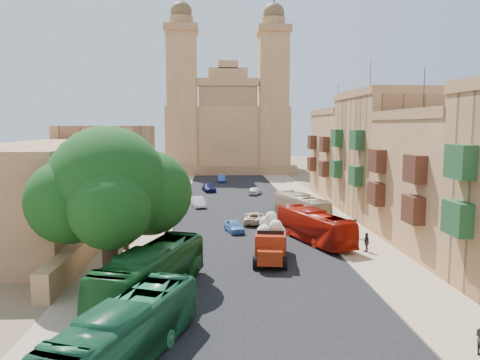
{
  "coord_description": "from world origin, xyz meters",
  "views": [
    {
      "loc": [
        -2.75,
        -25.57,
        10.01
      ],
      "look_at": [
        0.0,
        26.0,
        4.0
      ],
      "focal_mm": 35.0,
      "sensor_mm": 36.0,
      "label": 1
    }
  ],
  "objects": [
    {
      "name": "pedestrian_c",
      "position": [
        9.23,
        10.19,
        0.79
      ],
      "size": [
        0.44,
        0.95,
        1.58
      ],
      "primitive_type": "imported",
      "rotation": [
        0.0,
        0.0,
        4.78
      ],
      "color": "#373540",
      "rests_on": "ground"
    },
    {
      "name": "west_building_mid",
      "position": [
        -18.0,
        44.0,
        5.0
      ],
      "size": [
        10.0,
        22.0,
        10.0
      ],
      "primitive_type": "cube",
      "color": "#B27F51",
      "rests_on": "ground"
    },
    {
      "name": "car_white_b",
      "position": [
        3.04,
        41.7,
        0.57
      ],
      "size": [
        2.46,
        3.63,
        1.15
      ],
      "primitive_type": "imported",
      "rotation": [
        0.0,
        0.0,
        2.78
      ],
      "color": "silver",
      "rests_on": "ground"
    },
    {
      "name": "street_tree_d",
      "position": [
        -10.0,
        48.0,
        2.82
      ],
      "size": [
        2.75,
        2.75,
        4.23
      ],
      "color": "#35271A",
      "rests_on": "ground"
    },
    {
      "name": "red_truck",
      "position": [
        1.35,
        8.32,
        1.55
      ],
      "size": [
        3.12,
        6.28,
        3.53
      ],
      "color": "maroon",
      "rests_on": "ground"
    },
    {
      "name": "car_white_a",
      "position": [
        -4.84,
        31.67,
        0.63
      ],
      "size": [
        2.1,
        4.01,
        1.26
      ],
      "primitive_type": "imported",
      "rotation": [
        0.0,
        0.0,
        0.21
      ],
      "color": "white",
      "rests_on": "ground"
    },
    {
      "name": "car_blue_b",
      "position": [
        -1.61,
        57.52,
        0.64
      ],
      "size": [
        1.39,
        3.87,
        1.27
      ],
      "primitive_type": "imported",
      "rotation": [
        0.0,
        0.0,
        -0.01
      ],
      "color": "#3957B5",
      "rests_on": "ground"
    },
    {
      "name": "bus_red_east",
      "position": [
        5.75,
        13.66,
        1.38
      ],
      "size": [
        5.38,
        10.1,
        2.75
      ],
      "primitive_type": "imported",
      "rotation": [
        0.0,
        0.0,
        3.47
      ],
      "color": "#980F04",
      "rests_on": "ground"
    },
    {
      "name": "sidewalk_west",
      "position": [
        -9.5,
        30.0,
        0.01
      ],
      "size": [
        5.0,
        140.0,
        0.01
      ],
      "primitive_type": "cube",
      "color": "#9C8266",
      "rests_on": "ground"
    },
    {
      "name": "street_tree_b",
      "position": [
        -10.0,
        24.0,
        2.8
      ],
      "size": [
        2.73,
        2.73,
        4.2
      ],
      "color": "#35271A",
      "rests_on": "ground"
    },
    {
      "name": "car_cream",
      "position": [
        1.24,
        21.52,
        0.61
      ],
      "size": [
        2.55,
        4.62,
        1.22
      ],
      "primitive_type": "imported",
      "rotation": [
        0.0,
        0.0,
        3.02
      ],
      "color": "#D1B690",
      "rests_on": "ground"
    },
    {
      "name": "sidewalk_east",
      "position": [
        9.5,
        30.0,
        0.01
      ],
      "size": [
        5.0,
        140.0,
        0.01
      ],
      "primitive_type": "cube",
      "color": "#9C8266",
      "rests_on": "ground"
    },
    {
      "name": "west_building_low",
      "position": [
        -18.0,
        18.0,
        4.2
      ],
      "size": [
        10.0,
        28.0,
        8.4
      ],
      "primitive_type": "cube",
      "color": "#946840",
      "rests_on": "ground"
    },
    {
      "name": "street_tree_a",
      "position": [
        -10.0,
        12.0,
        2.91
      ],
      "size": [
        2.83,
        2.83,
        4.35
      ],
      "color": "#35271A",
      "rests_on": "ground"
    },
    {
      "name": "ficus_tree",
      "position": [
        -9.41,
        4.01,
        5.92
      ],
      "size": [
        10.02,
        9.22,
        10.02
      ],
      "color": "#35271A",
      "rests_on": "ground"
    },
    {
      "name": "kerb_west",
      "position": [
        -7.0,
        30.0,
        0.06
      ],
      "size": [
        0.25,
        140.0,
        0.12
      ],
      "primitive_type": "cube",
      "color": "#9C8266",
      "rests_on": "ground"
    },
    {
      "name": "street_tree_c",
      "position": [
        -10.0,
        36.0,
        3.61
      ],
      "size": [
        3.5,
        3.5,
        5.39
      ],
      "color": "#35271A",
      "rests_on": "ground"
    },
    {
      "name": "west_wall",
      "position": [
        -12.5,
        20.0,
        0.9
      ],
      "size": [
        1.0,
        40.0,
        1.8
      ],
      "primitive_type": "cube",
      "color": "#A7774B",
      "rests_on": "ground"
    },
    {
      "name": "bus_green_south",
      "position": [
        -6.5,
        -6.66,
        1.36
      ],
      "size": [
        5.58,
        9.97,
        2.73
      ],
      "primitive_type": "imported",
      "rotation": [
        0.0,
        0.0,
        -0.36
      ],
      "color": "#1A5C37",
      "rests_on": "ground"
    },
    {
      "name": "olive_pickup",
      "position": [
        6.5,
        20.87,
        0.93
      ],
      "size": [
        2.95,
        4.91,
        1.89
      ],
      "color": "#445C22",
      "rests_on": "ground"
    },
    {
      "name": "townhouse_b",
      "position": [
        15.95,
        11.0,
        5.66
      ],
      "size": [
        9.0,
        14.0,
        14.9
      ],
      "color": "#A7774B",
      "rests_on": "ground"
    },
    {
      "name": "kerb_east",
      "position": [
        7.0,
        30.0,
        0.06
      ],
      "size": [
        0.25,
        140.0,
        0.12
      ],
      "primitive_type": "cube",
      "color": "#9C8266",
      "rests_on": "ground"
    },
    {
      "name": "car_blue_a",
      "position": [
        -1.0,
        17.73,
        0.57
      ],
      "size": [
        2.13,
        3.6,
        1.15
      ],
      "primitive_type": "imported",
      "rotation": [
        0.0,
        0.0,
        0.24
      ],
      "color": "#5288CC",
      "rests_on": "ground"
    },
    {
      "name": "bus_cream_east",
      "position": [
        6.5,
        23.82,
        1.32
      ],
      "size": [
        4.88,
        9.74,
        2.65
      ],
      "primitive_type": "imported",
      "rotation": [
        0.0,
        0.0,
        3.43
      ],
      "color": "tan",
      "rests_on": "ground"
    },
    {
      "name": "car_dkblue",
      "position": [
        -3.72,
        45.19,
        0.6
      ],
      "size": [
        2.48,
        4.41,
        1.21
      ],
      "primitive_type": "imported",
      "rotation": [
        0.0,
        0.0,
        0.2
      ],
      "color": "#0D0F41",
      "rests_on": "ground"
    },
    {
      "name": "townhouse_d",
      "position": [
        15.95,
        39.0,
        6.16
      ],
      "size": [
        9.0,
        14.0,
        15.9
      ],
      "color": "#A7774B",
      "rests_on": "ground"
    },
    {
      "name": "ground",
      "position": [
        0.0,
        0.0,
        0.0
      ],
      "size": [
        260.0,
        260.0,
        0.0
      ],
      "primitive_type": "plane",
      "color": "brown"
    },
    {
      "name": "road_surface",
      "position": [
        0.0,
        30.0,
        0.01
      ],
      "size": [
        14.0,
        140.0,
        0.01
      ],
      "primitive_type": "cube",
      "color": "black",
      "rests_on": "ground"
    },
    {
      "name": "townhouse_c",
      "position": [
        15.95,
        25.0,
        6.91
      ],
      "size": [
        9.0,
        14.0,
        17.4
      ],
      "color": "#B27F51",
      "rests_on": "ground"
    },
    {
      "name": "bus_green_north",
      "position": [
        -6.5,
        1.0,
        1.51
      ],
      "size": [
        5.84,
        11.06,
        3.01
      ],
      "primitive_type": "imported",
      "rotation": [
        0.0,
        0.0,
        -0.32
      ],
      "color": "#15521E",
      "rests_on": "ground"
    },
    {
      "name": "church",
      "position": [
        -0.0,
        78.61,
        9.52
      ],
      "size": [
        28.0,
        22.5,
        36.3
      ],
      "color": "#A7774B",
      "rests_on": "ground"
    },
    {
      "name": "pedestrian_a",
      "position": [
        9.74,
        14.97,
        0.86
      ],
      "size": [
        0.72,
        0.57,
        1.71
      ],
      "primitive_type": "imported",
      "rotation": [
        0.0,
        0.0,
        2.85
      ],
      "color": "black",
      "rests_on": "ground"
    }
  ]
}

